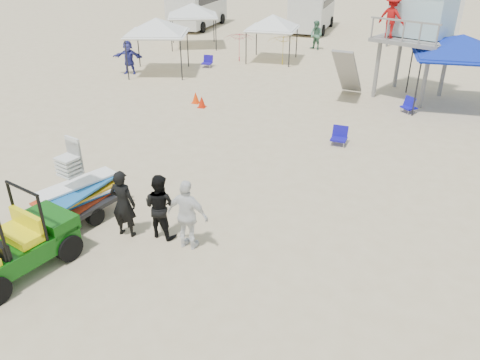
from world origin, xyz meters
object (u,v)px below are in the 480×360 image
(utility_cart, at_px, (11,238))
(man_left, at_px, (123,204))
(lifeguard_tower, at_px, (418,14))
(canopy_blue, at_px, (463,38))
(surf_trailer, at_px, (78,191))

(utility_cart, bearing_deg, man_left, 53.22)
(utility_cart, distance_m, lifeguard_tower, 18.28)
(man_left, distance_m, canopy_blue, 15.68)
(utility_cart, distance_m, canopy_blue, 18.20)
(man_left, height_order, lifeguard_tower, lifeguard_tower)
(surf_trailer, xyz_separation_m, canopy_blue, (9.76, 12.88, 2.11))
(man_left, bearing_deg, canopy_blue, -123.24)
(man_left, height_order, canopy_blue, canopy_blue)
(surf_trailer, relative_size, lifeguard_tower, 0.50)
(lifeguard_tower, distance_m, canopy_blue, 2.25)
(surf_trailer, height_order, canopy_blue, canopy_blue)
(surf_trailer, height_order, man_left, surf_trailer)
(surf_trailer, bearing_deg, man_left, -11.19)
(utility_cart, relative_size, man_left, 1.54)
(lifeguard_tower, bearing_deg, man_left, -114.13)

